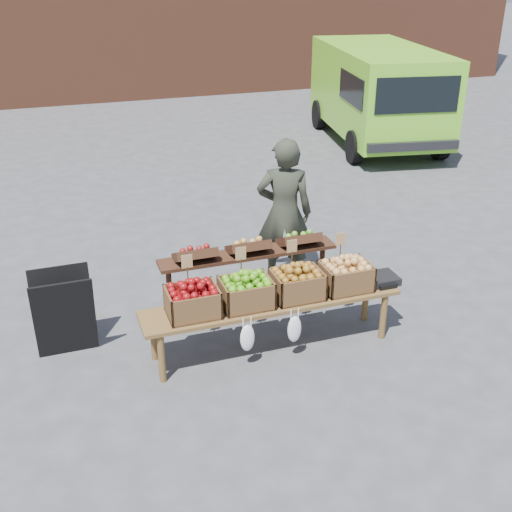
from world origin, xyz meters
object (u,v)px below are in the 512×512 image
object	(u,v)px
crate_golden_apples	(193,302)
weighing_scale	(381,279)
chalkboard_sign	(64,313)
crate_red_apples	(297,284)
delivery_van	(377,96)
crate_russet_pears	(246,293)
back_table	(248,275)
vendor	(284,213)
crate_green_apples	(346,276)
display_bench	(272,325)

from	to	relation	value
crate_golden_apples	weighing_scale	distance (m)	2.08
chalkboard_sign	crate_red_apples	xyz separation A→B (m)	(2.30, -0.63, 0.25)
delivery_van	crate_golden_apples	world-z (taller)	delivery_van
crate_golden_apples	weighing_scale	world-z (taller)	crate_golden_apples
delivery_van	chalkboard_sign	size ratio (longest dim) A/B	4.85
crate_golden_apples	crate_russet_pears	xyz separation A→B (m)	(0.55, 0.00, 0.00)
back_table	crate_red_apples	bearing A→B (deg)	-68.10
vendor	back_table	size ratio (longest dim) A/B	0.88
chalkboard_sign	back_table	distance (m)	2.02
chalkboard_sign	crate_russet_pears	size ratio (longest dim) A/B	1.84
back_table	crate_green_apples	world-z (taller)	back_table
chalkboard_sign	crate_green_apples	xyz separation A→B (m)	(2.85, -0.63, 0.25)
delivery_van	crate_golden_apples	size ratio (longest dim) A/B	8.93
chalkboard_sign	crate_green_apples	bearing A→B (deg)	-12.94
back_table	crate_green_apples	xyz separation A→B (m)	(0.84, -0.72, 0.19)
vendor	crate_russet_pears	bearing A→B (deg)	77.72
crate_green_apples	weighing_scale	size ratio (longest dim) A/B	1.47
crate_golden_apples	vendor	bearing A→B (deg)	42.82
crate_golden_apples	crate_russet_pears	world-z (taller)	same
chalkboard_sign	crate_red_apples	distance (m)	2.40
chalkboard_sign	back_table	xyz separation A→B (m)	(2.01, 0.09, 0.06)
crate_red_apples	weighing_scale	bearing A→B (deg)	0.00
display_bench	crate_golden_apples	world-z (taller)	crate_golden_apples
crate_golden_apples	crate_green_apples	xyz separation A→B (m)	(1.65, 0.00, 0.00)
crate_red_apples	weighing_scale	size ratio (longest dim) A/B	1.47
back_table	crate_russet_pears	world-z (taller)	back_table
delivery_van	back_table	distance (m)	7.84
display_bench	crate_red_apples	world-z (taller)	crate_red_apples
chalkboard_sign	weighing_scale	world-z (taller)	chalkboard_sign
chalkboard_sign	crate_green_apples	world-z (taller)	chalkboard_sign
vendor	display_bench	bearing A→B (deg)	86.23
crate_green_apples	display_bench	bearing A→B (deg)	180.00
crate_golden_apples	crate_red_apples	world-z (taller)	same
display_bench	crate_red_apples	distance (m)	0.51
crate_red_apples	crate_green_apples	world-z (taller)	same
delivery_van	crate_russet_pears	distance (m)	8.55
back_table	crate_red_apples	size ratio (longest dim) A/B	4.20
delivery_van	crate_golden_apples	distance (m)	8.90
chalkboard_sign	weighing_scale	distance (m)	3.34
back_table	weighing_scale	bearing A→B (deg)	-29.66
crate_red_apples	crate_green_apples	distance (m)	0.55
chalkboard_sign	vendor	bearing A→B (deg)	15.12
back_table	weighing_scale	xyz separation A→B (m)	(1.26, -0.72, 0.09)
crate_russet_pears	crate_green_apples	bearing A→B (deg)	0.00
delivery_van	crate_green_apples	distance (m)	7.94
back_table	display_bench	xyz separation A→B (m)	(0.01, -0.72, -0.24)
back_table	display_bench	size ratio (longest dim) A/B	0.78
crate_golden_apples	crate_green_apples	world-z (taller)	same
vendor	weighing_scale	distance (m)	1.53
crate_green_apples	crate_golden_apples	bearing A→B (deg)	180.00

